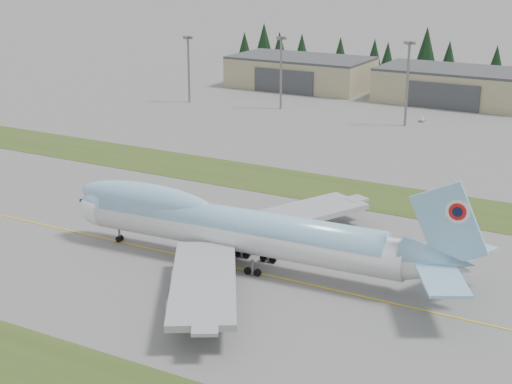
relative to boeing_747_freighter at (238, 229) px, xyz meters
The scene contains 7 objects.
ground 10.30m from the boeing_747_freighter, 10.88° to the right, with size 7000.00×7000.00×0.00m, color #61615F.
grass_strip_far 44.60m from the boeing_747_freighter, 79.31° to the left, with size 400.00×18.00×0.08m, color #384D1B.
taxiway_line_main 10.30m from the boeing_747_freighter, 10.88° to the right, with size 400.00×0.40×0.02m, color gold.
boeing_747_freighter is the anchor object (origin of this frame).
hangar_left 160.69m from the boeing_747_freighter, 112.62° to the left, with size 48.00×26.60×10.80m.
hangar_center 148.48m from the boeing_747_freighter, 92.63° to the left, with size 48.00×26.60×10.80m.
service_vehicle_a 116.46m from the boeing_747_freighter, 93.49° to the left, with size 1.55×3.84×1.31m, color white.
Camera 1 is at (50.69, -97.62, 48.89)m, focal length 55.00 mm.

